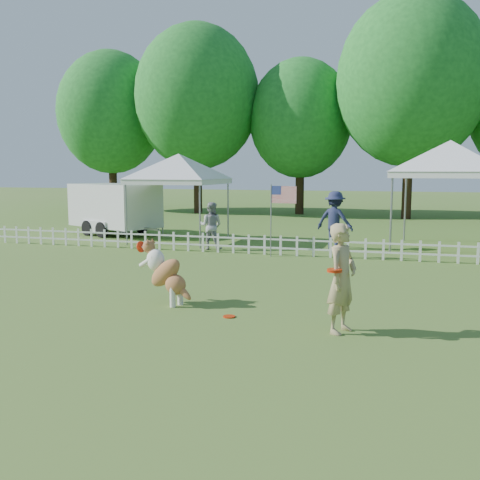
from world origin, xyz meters
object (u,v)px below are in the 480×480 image
at_px(handler, 342,279).
at_px(canopy_tent_right, 448,196).
at_px(cargo_trailer, 115,209).
at_px(spectator_a, 211,226).
at_px(flag_pole, 271,221).
at_px(frisbee_on_turf, 229,316).
at_px(canopy_tent_left, 179,199).
at_px(dog, 166,273).
at_px(spectator_b, 335,220).

height_order(handler, canopy_tent_right, canopy_tent_right).
height_order(canopy_tent_right, cargo_trailer, canopy_tent_right).
xyz_separation_m(cargo_trailer, spectator_a, (5.09, -2.80, -0.26)).
bearing_deg(cargo_trailer, flag_pole, -2.22).
bearing_deg(frisbee_on_turf, cargo_trailer, 128.15).
bearing_deg(cargo_trailer, handler, -22.24).
bearing_deg(canopy_tent_left, cargo_trailer, 160.88).
bearing_deg(spectator_a, handler, 120.89).
distance_m(cargo_trailer, flag_pole, 8.14).
bearing_deg(dog, frisbee_on_turf, -1.83).
xyz_separation_m(flag_pole, spectator_a, (-2.19, 0.84, -0.30)).
bearing_deg(frisbee_on_turf, dog, 159.39).
xyz_separation_m(dog, frisbee_on_turf, (1.43, -0.54, -0.60)).
relative_size(handler, canopy_tent_left, 0.56).
distance_m(canopy_tent_left, spectator_a, 2.45).
bearing_deg(canopy_tent_left, flag_pole, -29.31).
xyz_separation_m(dog, canopy_tent_right, (5.72, 9.35, 1.11)).
relative_size(canopy_tent_right, cargo_trailer, 0.73).
bearing_deg(flag_pole, dog, -89.43).
relative_size(canopy_tent_left, flag_pole, 1.43).
distance_m(dog, canopy_tent_right, 11.02).
distance_m(handler, frisbee_on_turf, 2.17).
bearing_deg(handler, cargo_trailer, 65.10).
bearing_deg(flag_pole, spectator_b, 59.26).
bearing_deg(canopy_tent_left, dog, -66.82).
distance_m(canopy_tent_right, spectator_b, 3.73).
xyz_separation_m(dog, spectator_a, (-1.60, 7.00, 0.16)).
xyz_separation_m(frisbee_on_turf, flag_pole, (-0.85, 6.70, 1.06)).
xyz_separation_m(frisbee_on_turf, canopy_tent_left, (-4.78, 9.07, 1.53)).
xyz_separation_m(canopy_tent_left, flag_pole, (3.94, -2.37, -0.46)).
bearing_deg(frisbee_on_turf, canopy_tent_right, 66.57).
relative_size(frisbee_on_turf, canopy_tent_right, 0.06).
bearing_deg(canopy_tent_left, handler, -52.59).
xyz_separation_m(frisbee_on_turf, spectator_b, (0.78, 8.87, 0.93)).
bearing_deg(handler, frisbee_on_turf, 102.12).
bearing_deg(dog, canopy_tent_right, 77.33).
xyz_separation_m(canopy_tent_right, cargo_trailer, (-12.41, 0.45, -0.69)).
height_order(dog, cargo_trailer, cargo_trailer).
distance_m(spectator_a, spectator_b, 4.04).
bearing_deg(frisbee_on_turf, flag_pole, 97.19).
height_order(canopy_tent_right, spectator_a, canopy_tent_right).
height_order(canopy_tent_left, canopy_tent_right, canopy_tent_right).
bearing_deg(canopy_tent_right, frisbee_on_turf, -105.13).
distance_m(cargo_trailer, spectator_b, 9.03).
xyz_separation_m(canopy_tent_left, cargo_trailer, (-3.34, 1.27, -0.51)).
distance_m(handler, cargo_trailer, 14.69).
xyz_separation_m(dog, spectator_b, (2.22, 8.34, 0.34)).
xyz_separation_m(dog, cargo_trailer, (-6.69, 9.80, 0.43)).
relative_size(dog, canopy_tent_left, 0.39).
bearing_deg(spectator_b, cargo_trailer, 5.95).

